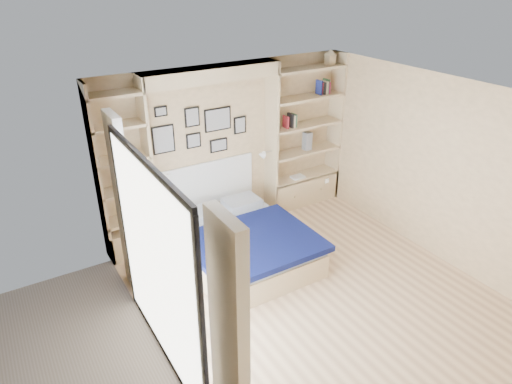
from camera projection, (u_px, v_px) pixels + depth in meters
ground at (313, 292)px, 5.77m from camera, size 4.50×4.50×0.00m
room_shell at (227, 179)px, 6.27m from camera, size 4.50×4.50×4.50m
bed at (241, 242)px, 6.32m from camera, size 1.64×2.13×1.07m
photo_gallery at (199, 129)px, 6.54m from camera, size 1.48×0.02×0.82m
reading_lamps at (217, 164)px, 6.67m from camera, size 1.92×0.12×0.15m
shelf_decor at (296, 109)px, 7.12m from camera, size 3.56×0.23×2.03m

